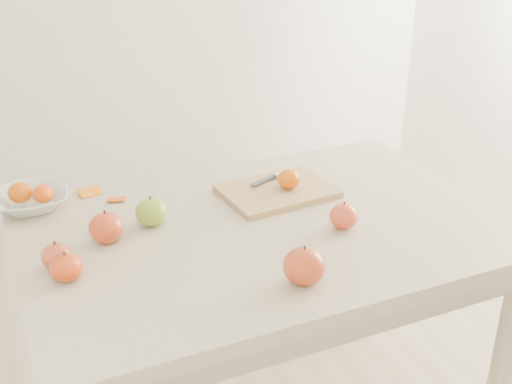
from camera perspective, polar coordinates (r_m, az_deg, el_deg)
name	(u,v)px	position (r m, az deg, el deg)	size (l,w,h in m)	color
table	(264,258)	(1.67, 0.71, -5.93)	(1.20, 0.80, 0.75)	#C6B696
cutting_board	(277,191)	(1.78, 1.90, 0.07)	(0.30, 0.22, 0.02)	tan
board_tangerine	(289,179)	(1.76, 2.93, 1.18)	(0.06, 0.06, 0.05)	#E25708
fruit_bowl	(32,200)	(1.79, -19.33, -0.69)	(0.19, 0.19, 0.05)	silver
bowl_tangerine_near	(20,193)	(1.79, -20.25, -0.05)	(0.06, 0.06, 0.05)	#D36707
bowl_tangerine_far	(43,194)	(1.77, -18.40, -0.16)	(0.05, 0.05, 0.05)	#E24F07
orange_peel_a	(90,193)	(1.84, -14.54, -0.12)	(0.06, 0.04, 0.00)	orange
orange_peel_b	(116,200)	(1.78, -12.30, -0.70)	(0.04, 0.04, 0.00)	#D14D0E
paring_knife	(281,174)	(1.85, 2.26, 1.63)	(0.17, 0.08, 0.01)	white
apple_green	(151,212)	(1.62, -9.30, -1.76)	(0.08, 0.08, 0.07)	#54851B
apple_red_b	(66,267)	(1.44, -16.51, -6.45)	(0.07, 0.07, 0.06)	#A3060B
apple_red_d	(57,256)	(1.49, -17.31, -5.47)	(0.07, 0.07, 0.06)	maroon
apple_red_c	(304,266)	(1.37, 4.30, -6.59)	(0.09, 0.09, 0.08)	maroon
apple_red_a	(106,228)	(1.57, -13.16, -3.10)	(0.08, 0.08, 0.08)	maroon
apple_red_e	(344,216)	(1.60, 7.80, -2.14)	(0.07, 0.07, 0.06)	#A1281E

